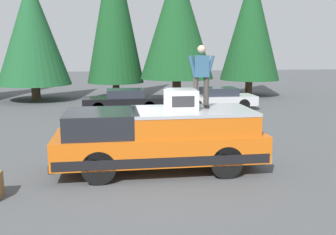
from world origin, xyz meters
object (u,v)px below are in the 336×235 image
(parked_car_black, at_px, (124,100))
(pickup_truck, at_px, (160,139))
(parked_car_silver, at_px, (217,98))
(person_on_truck_bed, at_px, (201,75))
(compressor_unit, at_px, (181,99))

(parked_car_black, bearing_deg, pickup_truck, -176.28)
(pickup_truck, xyz_separation_m, parked_car_silver, (10.01, -4.36, -0.29))
(person_on_truck_bed, relative_size, parked_car_silver, 0.41)
(pickup_truck, distance_m, compressor_unit, 1.19)
(parked_car_silver, bearing_deg, pickup_truck, 156.48)
(pickup_truck, xyz_separation_m, person_on_truck_bed, (0.21, -1.15, 1.68))
(compressor_unit, xyz_separation_m, parked_car_silver, (10.05, -3.79, -1.35))
(compressor_unit, distance_m, parked_car_black, 10.12)
(person_on_truck_bed, distance_m, parked_car_black, 10.08)
(pickup_truck, bearing_deg, parked_car_black, 3.72)
(person_on_truck_bed, bearing_deg, compressor_unit, 112.42)
(person_on_truck_bed, bearing_deg, parked_car_black, 10.50)
(compressor_unit, bearing_deg, parked_car_black, 6.91)
(compressor_unit, xyz_separation_m, parked_car_black, (9.96, 1.21, -1.35))
(parked_car_black, bearing_deg, parked_car_silver, -89.01)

